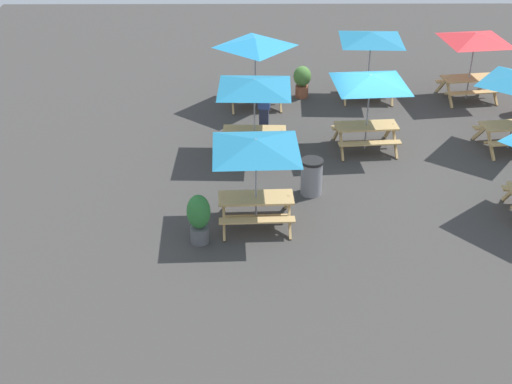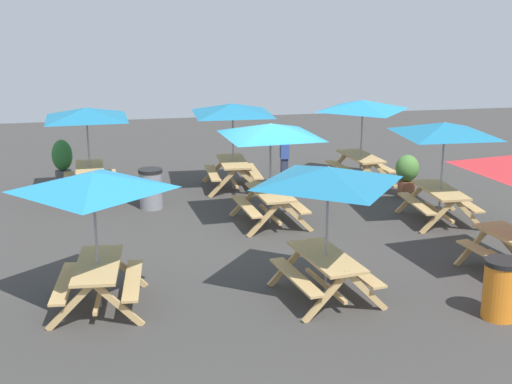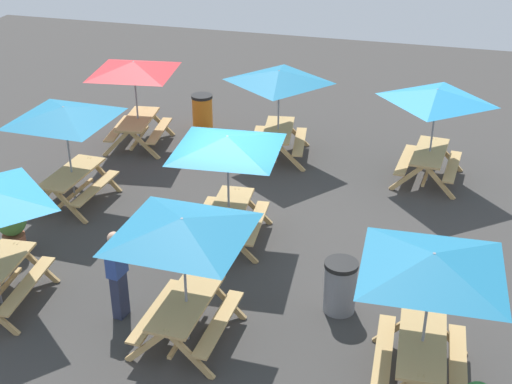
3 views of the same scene
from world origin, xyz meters
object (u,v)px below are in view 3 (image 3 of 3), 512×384
at_px(potted_plant_0, 12,225).
at_px(trash_bin_gray, 340,286).
at_px(trash_bin_orange, 202,112).
at_px(picnic_table_2, 432,272).
at_px(picnic_table_1, 65,120).
at_px(picnic_table_7, 134,73).
at_px(picnic_table_6, 183,236).
at_px(person_standing, 117,272).
at_px(picnic_table_0, 228,151).
at_px(picnic_table_5, 279,83).
at_px(picnic_table_4, 436,102).

bearing_deg(potted_plant_0, trash_bin_gray, 88.62).
bearing_deg(trash_bin_orange, picnic_table_2, 36.91).
bearing_deg(potted_plant_0, picnic_table_1, 176.76).
bearing_deg(trash_bin_orange, picnic_table_7, -37.38).
xyz_separation_m(picnic_table_6, person_standing, (-0.29, -1.34, -1.10)).
relative_size(picnic_table_0, picnic_table_6, 1.00).
bearing_deg(trash_bin_gray, picnic_table_5, -156.48).
bearing_deg(picnic_table_1, picnic_table_5, 136.05).
xyz_separation_m(picnic_table_7, trash_bin_orange, (-1.59, 1.21, -1.49)).
bearing_deg(person_standing, picnic_table_7, 29.01).
distance_m(picnic_table_2, trash_bin_gray, 2.55).
distance_m(picnic_table_6, trash_bin_gray, 3.09).
xyz_separation_m(picnic_table_6, trash_bin_orange, (-8.79, -2.85, -1.49)).
bearing_deg(picnic_table_2, trash_bin_orange, -145.38).
relative_size(picnic_table_2, trash_bin_orange, 2.88).
distance_m(picnic_table_0, potted_plant_0, 4.49).
xyz_separation_m(picnic_table_4, picnic_table_7, (-0.08, -7.49, 0.00)).
distance_m(picnic_table_2, person_standing, 5.21).
xyz_separation_m(picnic_table_0, picnic_table_5, (-4.24, -0.04, 0.00)).
distance_m(picnic_table_7, person_standing, 7.51).
height_order(picnic_table_5, trash_bin_orange, picnic_table_5).
bearing_deg(trash_bin_orange, picnic_table_1, -14.65).
relative_size(picnic_table_2, picnic_table_7, 1.01).
bearing_deg(picnic_table_1, picnic_table_6, 49.45).
distance_m(picnic_table_1, picnic_table_7, 3.38).
distance_m(picnic_table_0, picnic_table_2, 5.17).
bearing_deg(potted_plant_0, trash_bin_orange, 168.77).
height_order(picnic_table_0, picnic_table_2, same).
relative_size(picnic_table_5, picnic_table_7, 0.83).
relative_size(picnic_table_7, potted_plant_0, 2.58).
distance_m(picnic_table_1, trash_bin_orange, 5.35).
distance_m(trash_bin_orange, potted_plant_0, 7.31).
distance_m(picnic_table_5, person_standing, 7.34).
height_order(picnic_table_2, potted_plant_0, picnic_table_2).
bearing_deg(picnic_table_5, picnic_table_6, -5.78).
bearing_deg(picnic_table_7, trash_bin_gray, 40.12).
relative_size(picnic_table_2, person_standing, 1.69).
xyz_separation_m(picnic_table_1, picnic_table_2, (3.81, 7.89, 0.00)).
xyz_separation_m(picnic_table_2, picnic_table_4, (-7.11, -0.31, 0.00)).
relative_size(picnic_table_4, trash_bin_orange, 2.38).
bearing_deg(picnic_table_4, trash_bin_gray, -6.97).
distance_m(picnic_table_5, potted_plant_0, 7.18).
relative_size(picnic_table_2, trash_bin_gray, 2.88).
height_order(trash_bin_orange, person_standing, person_standing).
xyz_separation_m(picnic_table_0, trash_bin_orange, (-5.56, -2.54, -1.49)).
xyz_separation_m(trash_bin_orange, person_standing, (8.50, 1.50, 0.39)).
distance_m(picnic_table_4, picnic_table_5, 3.79).
bearing_deg(trash_bin_orange, picnic_table_0, 24.54).
height_order(picnic_table_2, trash_bin_gray, picnic_table_2).
relative_size(picnic_table_1, trash_bin_orange, 2.88).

